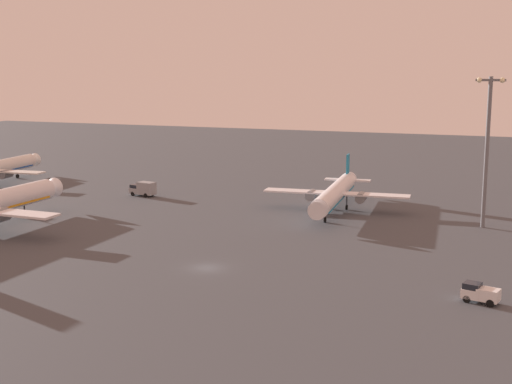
# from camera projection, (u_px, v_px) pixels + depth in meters

# --- Properties ---
(ground_plane) EXTENTS (416.00, 416.00, 0.00)m
(ground_plane) POSITION_uv_depth(u_px,v_px,m) (207.00, 268.00, 95.34)
(ground_plane) COLOR #424449
(airplane_mid_apron) EXTENTS (27.84, 35.74, 9.16)m
(airplane_mid_apron) POSITION_uv_depth(u_px,v_px,m) (336.00, 193.00, 132.49)
(airplane_mid_apron) COLOR white
(airplane_mid_apron) RESTS_ON ground
(catering_truck) EXTENTS (5.97, 3.29, 3.05)m
(catering_truck) POSITION_uv_depth(u_px,v_px,m) (143.00, 189.00, 148.29)
(catering_truck) COLOR gray
(catering_truck) RESTS_ON ground
(maintenance_van) EXTENTS (4.49, 2.92, 2.25)m
(maintenance_van) POSITION_uv_depth(u_px,v_px,m) (480.00, 293.00, 80.97)
(maintenance_van) COLOR white
(maintenance_van) RESTS_ON ground
(apron_light_west) EXTENTS (4.80, 0.90, 25.42)m
(apron_light_west) POSITION_uv_depth(u_px,v_px,m) (487.00, 142.00, 116.89)
(apron_light_west) COLOR slate
(apron_light_west) RESTS_ON ground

